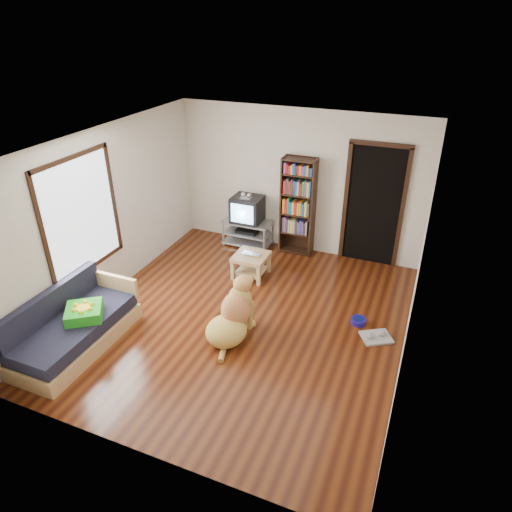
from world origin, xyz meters
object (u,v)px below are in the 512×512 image
at_px(laptop, 250,255).
at_px(coffee_table, 251,261).
at_px(green_cushion, 84,312).
at_px(dog, 233,317).
at_px(bookshelf, 298,202).
at_px(grey_rag, 376,337).
at_px(dog_bowl, 358,321).
at_px(sofa, 74,329).
at_px(tv_stand, 248,232).
at_px(crt_tv, 248,209).

height_order(laptop, coffee_table, laptop).
distance_m(green_cushion, dog, 1.98).
bearing_deg(bookshelf, coffee_table, -110.86).
xyz_separation_m(green_cushion, grey_rag, (3.63, 1.57, -0.48)).
height_order(green_cushion, laptop, green_cushion).
xyz_separation_m(dog_bowl, sofa, (-3.46, -1.93, 0.22)).
relative_size(green_cushion, coffee_table, 0.82).
bearing_deg(grey_rag, tv_stand, 144.95).
xyz_separation_m(crt_tv, coffee_table, (0.51, -1.07, -0.46)).
xyz_separation_m(laptop, crt_tv, (-0.51, 1.10, 0.33)).
bearing_deg(dog, grey_rag, 20.37).
xyz_separation_m(crt_tv, bookshelf, (0.95, 0.07, 0.26)).
relative_size(crt_tv, coffee_table, 1.05).
xyz_separation_m(bookshelf, coffee_table, (-0.44, -1.14, -0.72)).
relative_size(tv_stand, dog, 0.83).
bearing_deg(green_cushion, tv_stand, 41.18).
distance_m(tv_stand, bookshelf, 1.20).
distance_m(coffee_table, dog, 1.65).
bearing_deg(bookshelf, tv_stand, -174.37).
xyz_separation_m(laptop, dog_bowl, (1.97, -0.62, -0.37)).
height_order(coffee_table, dog, dog).
distance_m(crt_tv, coffee_table, 1.28).
bearing_deg(laptop, dog_bowl, -13.34).
relative_size(green_cushion, dog, 0.42).
distance_m(laptop, grey_rag, 2.46).
distance_m(dog_bowl, dog, 1.85).
xyz_separation_m(dog_bowl, bookshelf, (-1.53, 1.80, 0.96)).
xyz_separation_m(green_cushion, dog_bowl, (3.33, 1.82, -0.46)).
bearing_deg(coffee_table, sofa, -119.97).
relative_size(dog_bowl, sofa, 0.12).
distance_m(tv_stand, sofa, 3.76).
relative_size(laptop, sofa, 0.18).
xyz_separation_m(laptop, tv_stand, (-0.51, 1.08, -0.14)).
xyz_separation_m(green_cushion, dog, (1.76, 0.87, -0.17)).
relative_size(dog_bowl, dog, 0.20).
relative_size(grey_rag, crt_tv, 0.69).
bearing_deg(bookshelf, grey_rag, -48.14).
relative_size(crt_tv, bookshelf, 0.32).
distance_m(laptop, crt_tv, 1.26).
distance_m(green_cushion, coffee_table, 2.83).
distance_m(laptop, dog_bowl, 2.10).
xyz_separation_m(green_cushion, laptop, (1.36, 2.44, -0.08)).
height_order(green_cushion, grey_rag, green_cushion).
height_order(bookshelf, coffee_table, bookshelf).
distance_m(laptop, sofa, 2.96).
height_order(tv_stand, bookshelf, bookshelf).
relative_size(dog_bowl, grey_rag, 0.55).
height_order(crt_tv, bookshelf, bookshelf).
relative_size(green_cushion, sofa, 0.25).
distance_m(grey_rag, coffee_table, 2.46).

